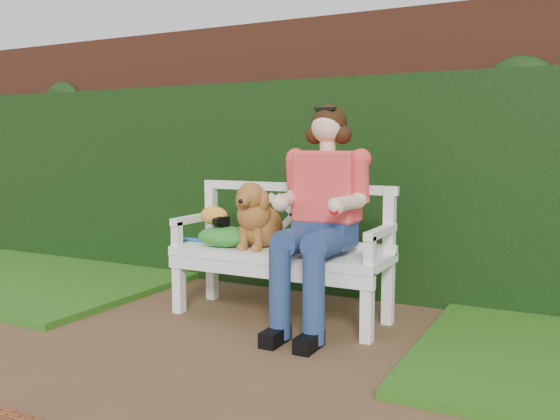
% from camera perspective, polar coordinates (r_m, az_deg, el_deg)
% --- Properties ---
extents(ground, '(60.00, 60.00, 0.00)m').
position_cam_1_polar(ground, '(3.50, -8.15, -13.64)').
color(ground, brown).
extents(brick_wall, '(10.00, 0.30, 2.20)m').
position_cam_1_polar(brick_wall, '(4.96, 4.55, 5.27)').
color(brick_wall, brown).
rests_on(brick_wall, ground).
extents(ivy_hedge, '(10.00, 0.18, 1.70)m').
position_cam_1_polar(ivy_hedge, '(4.77, 3.49, 2.23)').
color(ivy_hedge, '#1C3712').
rests_on(ivy_hedge, ground).
extents(grass_left, '(2.60, 2.00, 0.05)m').
position_cam_1_polar(grass_left, '(5.73, -22.69, -5.89)').
color(grass_left, '#1E5818').
rests_on(grass_left, ground).
extents(garden_bench, '(1.62, 0.70, 0.48)m').
position_cam_1_polar(garden_bench, '(4.09, -0.00, -7.11)').
color(garden_bench, white).
rests_on(garden_bench, ground).
extents(seated_woman, '(0.78, 0.93, 1.45)m').
position_cam_1_polar(seated_woman, '(3.85, 4.25, -0.69)').
color(seated_woman, '#DA4E75').
rests_on(seated_woman, ground).
extents(dog, '(0.31, 0.42, 0.47)m').
position_cam_1_polar(dog, '(4.07, -2.04, -0.41)').
color(dog, '#A06138').
rests_on(dog, garden_bench).
extents(tennis_racket, '(0.63, 0.37, 0.03)m').
position_cam_1_polar(tennis_racket, '(4.28, -5.94, -3.07)').
color(tennis_racket, silver).
rests_on(tennis_racket, garden_bench).
extents(green_bag, '(0.46, 0.38, 0.14)m').
position_cam_1_polar(green_bag, '(4.19, -5.27, -2.50)').
color(green_bag, green).
rests_on(green_bag, garden_bench).
extents(camera_item, '(0.12, 0.11, 0.07)m').
position_cam_1_polar(camera_item, '(4.19, -5.67, -1.07)').
color(camera_item, black).
rests_on(camera_item, green_bag).
extents(baseball_glove, '(0.25, 0.22, 0.13)m').
position_cam_1_polar(baseball_glove, '(4.25, -6.37, -0.53)').
color(baseball_glove, orange).
rests_on(baseball_glove, green_bag).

